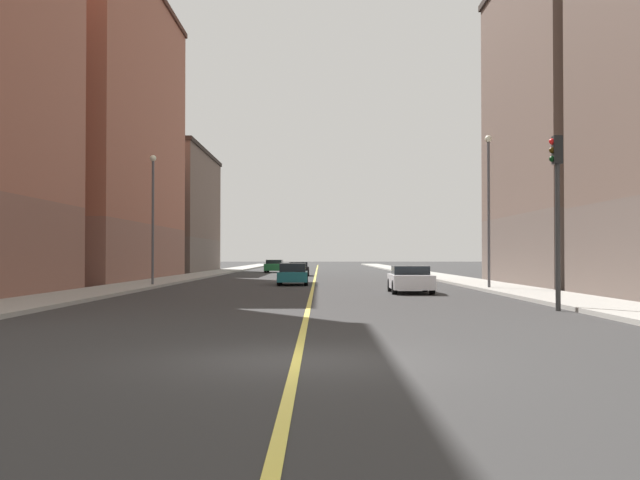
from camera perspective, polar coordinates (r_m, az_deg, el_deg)
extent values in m
plane|color=#2E2E2D|center=(12.85, -1.64, -9.09)|extent=(400.00, 400.00, 0.00)
cube|color=#9E9B93|center=(62.48, 8.92, -2.71)|extent=(3.11, 168.00, 0.15)
cube|color=#9E9B93|center=(62.60, -9.38, -2.71)|extent=(3.11, 168.00, 0.15)
cube|color=#E5D14C|center=(61.75, -0.24, -2.81)|extent=(0.16, 154.00, 0.01)
cube|color=brown|center=(46.56, 21.01, -0.77)|extent=(11.00, 15.89, 4.07)
cube|color=brown|center=(47.53, 20.93, 10.51)|extent=(11.00, 15.89, 14.52)
cube|color=brown|center=(56.48, -17.80, -0.91)|extent=(11.00, 24.28, 3.95)
cube|color=#93513D|center=(57.48, -17.74, 9.59)|extent=(11.00, 24.28, 16.99)
cube|color=brown|center=(80.87, -12.29, -1.16)|extent=(11.00, 20.89, 3.49)
cube|color=brown|center=(81.11, -12.27, 3.20)|extent=(11.00, 20.89, 8.85)
cube|color=#2B221D|center=(81.59, -12.26, 6.44)|extent=(11.30, 21.19, 0.40)
cylinder|color=#2D2D2D|center=(25.12, 17.71, 0.20)|extent=(0.16, 0.16, 4.69)
cube|color=black|center=(25.34, 17.67, 6.53)|extent=(0.28, 0.32, 0.90)
sphere|color=red|center=(25.33, 17.32, 7.15)|extent=(0.20, 0.20, 0.20)
sphere|color=#352204|center=(25.29, 17.32, 6.52)|extent=(0.20, 0.20, 0.20)
sphere|color=black|center=(25.26, 17.33, 5.90)|extent=(0.20, 0.20, 0.20)
cylinder|color=#4C4C51|center=(39.15, 12.80, 1.91)|extent=(0.14, 0.14, 7.41)
sphere|color=#EAEACC|center=(39.55, 12.78, 7.50)|extent=(0.36, 0.36, 0.36)
cylinder|color=#4C4C51|center=(43.09, -12.44, 1.30)|extent=(0.14, 0.14, 6.92)
sphere|color=#EAEACC|center=(43.40, -12.42, 6.07)|extent=(0.36, 0.36, 0.36)
cube|color=#196670|center=(45.12, -1.94, -2.77)|extent=(1.81, 4.51, 0.58)
cube|color=black|center=(45.03, -1.94, -2.09)|extent=(1.57, 2.29, 0.50)
cylinder|color=black|center=(46.54, -2.88, -2.96)|extent=(0.23, 0.64, 0.64)
cylinder|color=black|center=(46.50, -0.93, -2.96)|extent=(0.23, 0.64, 0.64)
cylinder|color=black|center=(43.76, -3.02, -3.07)|extent=(0.23, 0.64, 0.64)
cylinder|color=black|center=(43.73, -0.94, -3.07)|extent=(0.23, 0.64, 0.64)
cube|color=white|center=(35.60, 6.99, -3.14)|extent=(1.95, 4.39, 0.65)
cube|color=black|center=(35.59, 6.98, -2.29)|extent=(1.68, 2.00, 0.40)
cylinder|color=black|center=(36.88, 5.46, -3.42)|extent=(0.23, 0.64, 0.64)
cylinder|color=black|center=(37.04, 8.09, -3.40)|extent=(0.23, 0.64, 0.64)
cylinder|color=black|center=(34.19, 5.79, -3.60)|extent=(0.23, 0.64, 0.64)
cylinder|color=black|center=(34.36, 8.62, -3.58)|extent=(0.23, 0.64, 0.64)
cube|color=black|center=(65.35, -1.53, -2.28)|extent=(1.90, 4.43, 0.58)
cube|color=black|center=(65.36, -1.53, -1.85)|extent=(1.61, 2.09, 0.40)
cylinder|color=black|center=(66.71, -2.22, -2.42)|extent=(0.24, 0.65, 0.64)
cylinder|color=black|center=(66.72, -0.84, -2.42)|extent=(0.24, 0.65, 0.64)
cylinder|color=black|center=(64.00, -2.24, -2.47)|extent=(0.24, 0.65, 0.64)
cylinder|color=black|center=(64.00, -0.80, -2.47)|extent=(0.24, 0.65, 0.64)
cube|color=#1E6B38|center=(77.43, -3.33, -2.06)|extent=(1.97, 4.18, 0.69)
cube|color=black|center=(77.33, -3.34, -1.66)|extent=(1.67, 2.10, 0.40)
cylinder|color=black|center=(78.78, -3.84, -2.23)|extent=(0.24, 0.65, 0.64)
cylinder|color=black|center=(78.62, -2.64, -2.23)|extent=(0.24, 0.65, 0.64)
cylinder|color=black|center=(76.25, -4.05, -2.26)|extent=(0.24, 0.65, 0.64)
cylinder|color=black|center=(76.08, -2.81, -2.26)|extent=(0.24, 0.65, 0.64)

